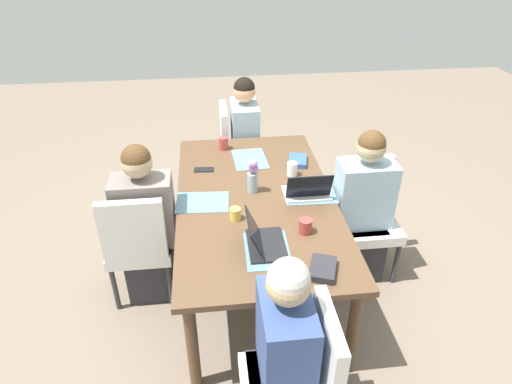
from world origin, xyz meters
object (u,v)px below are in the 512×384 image
object	(u,v)px
chair_near_left_near	(138,242)
coffee_mug_centre_left	(235,214)
laptop_head_right_left_far	(263,241)
book_red_cover	(323,269)
person_head_left_left_mid	(245,146)
flower_vase	(253,174)
dining_table	(256,206)
person_far_right_near	(361,214)
book_blue_cover	(298,161)
person_head_right_left_far	(284,365)
chair_head_right_left_far	(301,377)
coffee_mug_near_left	(305,226)
chair_far_right_near	(365,211)
person_near_left_near	(148,231)
chair_head_left_left_mid	(237,146)
phone_black	(204,170)
coffee_mug_centre_right	(292,169)
coffee_mug_near_right	(224,143)
laptop_far_right_near	(307,191)

from	to	relation	value
chair_near_left_near	coffee_mug_centre_left	distance (m)	0.73
laptop_head_right_left_far	book_red_cover	size ratio (longest dim) A/B	1.60
person_head_left_left_mid	flower_vase	bearing A→B (deg)	-2.48
dining_table	chair_near_left_near	distance (m)	0.85
person_far_right_near	coffee_mug_centre_left	size ratio (longest dim) A/B	14.71
book_blue_cover	person_head_right_left_far	bearing A→B (deg)	-0.50
chair_head_right_left_far	person_far_right_near	xyz separation A→B (m)	(-1.29, 0.71, 0.03)
person_head_left_left_mid	laptop_head_right_left_far	bearing A→B (deg)	-1.91
chair_head_right_left_far	person_head_right_left_far	xyz separation A→B (m)	(-0.06, -0.07, 0.03)
chair_head_right_left_far	laptop_head_right_left_far	bearing A→B (deg)	-172.68
chair_near_left_near	coffee_mug_near_left	world-z (taller)	chair_near_left_near
dining_table	chair_near_left_near	world-z (taller)	chair_near_left_near
chair_far_right_near	person_near_left_near	bearing A→B (deg)	-86.12
chair_head_left_left_mid	phone_black	distance (m)	0.93
chair_head_right_left_far	coffee_mug_centre_right	distance (m)	1.61
chair_near_left_near	phone_black	xyz separation A→B (m)	(-0.54, 0.47, 0.23)
person_near_left_near	flower_vase	world-z (taller)	person_near_left_near
chair_head_left_left_mid	book_blue_cover	world-z (taller)	chair_head_left_left_mid
person_near_left_near	flower_vase	distance (m)	0.84
person_head_right_left_far	flower_vase	size ratio (longest dim) A/B	4.55
flower_vase	coffee_mug_centre_left	world-z (taller)	flower_vase
chair_near_left_near	coffee_mug_near_right	world-z (taller)	chair_near_left_near
chair_head_right_left_far	book_red_cover	distance (m)	0.58
chair_near_left_near	laptop_far_right_near	bearing A→B (deg)	93.90
laptop_head_right_left_far	coffee_mug_near_left	bearing A→B (deg)	111.49
flower_vase	phone_black	size ratio (longest dim) A/B	1.75
flower_vase	phone_black	distance (m)	0.51
chair_head_right_left_far	coffee_mug_near_left	bearing A→B (deg)	167.69
laptop_far_right_near	person_head_right_left_far	bearing A→B (deg)	-16.63
person_head_right_left_far	phone_black	size ratio (longest dim) A/B	7.97
chair_near_left_near	person_far_right_near	distance (m)	1.62
flower_vase	book_blue_cover	distance (m)	0.57
person_far_right_near	coffee_mug_centre_left	world-z (taller)	person_far_right_near
chair_near_left_near	chair_head_right_left_far	distance (m)	1.48
dining_table	chair_head_left_left_mid	size ratio (longest dim) A/B	2.18
chair_near_left_near	person_far_right_near	size ratio (longest dim) A/B	0.75
chair_head_right_left_far	dining_table	bearing A→B (deg)	-176.72
coffee_mug_near_left	coffee_mug_centre_right	world-z (taller)	coffee_mug_centre_right
chair_far_right_near	person_head_right_left_far	bearing A→B (deg)	-33.14
coffee_mug_near_left	book_blue_cover	distance (m)	0.91
person_far_right_near	laptop_head_right_left_far	xyz separation A→B (m)	(0.54, -0.81, 0.24)
chair_near_left_near	flower_vase	world-z (taller)	flower_vase
phone_black	coffee_mug_near_left	bearing A→B (deg)	-50.44
person_head_left_left_mid	person_head_right_left_far	world-z (taller)	same
person_head_left_left_mid	coffee_mug_near_left	world-z (taller)	person_head_left_left_mid
person_near_left_near	laptop_far_right_near	world-z (taller)	person_near_left_near
person_far_right_near	coffee_mug_near_right	size ratio (longest dim) A/B	11.24
chair_head_left_left_mid	coffee_mug_centre_left	size ratio (longest dim) A/B	11.08
chair_head_left_left_mid	person_head_left_left_mid	xyz separation A→B (m)	(0.06, 0.07, 0.03)
coffee_mug_near_left	book_red_cover	world-z (taller)	coffee_mug_near_left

